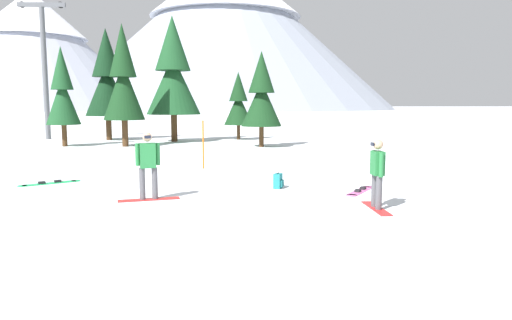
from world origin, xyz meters
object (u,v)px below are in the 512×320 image
object	(u,v)px
pine_tree_young	(123,80)
ski_lift_tower	(44,61)
trail_marker_pole	(203,145)
pine_tree_broad	(62,92)
snowboarder_midground	(148,164)
loose_snowboard_near_right	(360,191)
pine_tree_tall	(173,74)
loose_snowboard_near_left	(50,183)
pine_tree_leaning	(107,80)
pine_tree_slender	(238,103)
snowboarder_foreground	(377,173)
backpack_teal	(278,181)
pine_tree_short	(261,95)

from	to	relation	value
pine_tree_young	ski_lift_tower	xyz separation A→B (m)	(-6.91, 6.14, 1.60)
trail_marker_pole	pine_tree_broad	xyz separation A→B (m)	(-8.91, 9.91, 2.25)
snowboarder_midground	ski_lift_tower	xyz separation A→B (m)	(-11.20, 21.70, 4.53)
loose_snowboard_near_right	pine_tree_tall	xyz separation A→B (m)	(-7.74, 18.04, 4.46)
loose_snowboard_near_left	pine_tree_leaning	world-z (taller)	pine_tree_leaning
pine_tree_leaning	pine_tree_tall	bearing A→B (deg)	-18.24
loose_snowboard_near_left	trail_marker_pole	bearing A→B (deg)	35.15
loose_snowboard_near_right	pine_tree_broad	bearing A→B (deg)	132.88
loose_snowboard_near_right	pine_tree_slender	xyz separation A→B (m)	(-3.46, 19.66, 2.55)
pine_tree_slender	trail_marker_pole	bearing A→B (deg)	-95.47
pine_tree_leaning	ski_lift_tower	size ratio (longest dim) A/B	0.80
pine_tree_young	snowboarder_foreground	bearing A→B (deg)	-59.40
trail_marker_pole	ski_lift_tower	world-z (taller)	ski_lift_tower
pine_tree_leaning	trail_marker_pole	bearing A→B (deg)	-62.63
ski_lift_tower	snowboarder_midground	bearing A→B (deg)	-62.70
loose_snowboard_near_left	snowboarder_midground	bearing A→B (deg)	-36.31
pine_tree_young	pine_tree_leaning	size ratio (longest dim) A/B	0.93
snowboarder_midground	pine_tree_leaning	distance (m)	21.84
snowboarder_foreground	loose_snowboard_near_right	world-z (taller)	snowboarder_foreground
loose_snowboard_near_left	backpack_teal	bearing A→B (deg)	-8.63
loose_snowboard_near_left	pine_tree_broad	xyz separation A→B (m)	(-4.30, 13.16, 3.16)
loose_snowboard_near_left	pine_tree_tall	size ratio (longest dim) A/B	0.21
pine_tree_young	pine_tree_short	size ratio (longest dim) A/B	1.29
backpack_teal	pine_tree_young	bearing A→B (deg)	119.22
pine_tree_young	ski_lift_tower	bearing A→B (deg)	138.41
pine_tree_young	pine_tree_slender	world-z (taller)	pine_tree_young
pine_tree_leaning	loose_snowboard_near_right	bearing A→B (deg)	-57.55
loose_snowboard_near_left	pine_tree_young	xyz separation A→B (m)	(-0.68, 12.92, 3.86)
backpack_teal	pine_tree_broad	world-z (taller)	pine_tree_broad
pine_tree_short	ski_lift_tower	xyz separation A→B (m)	(-14.94, 6.76, 2.47)
pine_tree_slender	ski_lift_tower	distance (m)	13.97
loose_snowboard_near_left	pine_tree_tall	bearing A→B (deg)	83.93
loose_snowboard_near_right	backpack_teal	distance (m)	2.41
pine_tree_tall	ski_lift_tower	size ratio (longest dim) A/B	0.86
backpack_teal	pine_tree_broad	distance (m)	18.52
pine_tree_young	ski_lift_tower	distance (m)	9.38
pine_tree_leaning	pine_tree_slender	bearing A→B (deg)	0.41
pine_tree_young	pine_tree_broad	size ratio (longest dim) A/B	1.22
loose_snowboard_near_left	pine_tree_short	distance (m)	14.63
ski_lift_tower	snowboarder_foreground	bearing A→B (deg)	-53.70
pine_tree_leaning	pine_tree_tall	distance (m)	4.99
pine_tree_short	ski_lift_tower	distance (m)	16.58
loose_snowboard_near_right	snowboarder_foreground	bearing A→B (deg)	-95.41
trail_marker_pole	pine_tree_tall	size ratio (longest dim) A/B	0.23
trail_marker_pole	pine_tree_tall	xyz separation A→B (m)	(-2.87, 13.12, 3.54)
ski_lift_tower	pine_tree_slender	bearing A→B (deg)	-4.47
trail_marker_pole	pine_tree_broad	size ratio (longest dim) A/B	0.32
trail_marker_pole	pine_tree_tall	distance (m)	13.89
pine_tree_leaning	backpack_teal	bearing A→B (deg)	-61.94
pine_tree_young	backpack_teal	bearing A→B (deg)	-60.78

